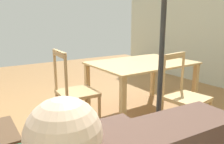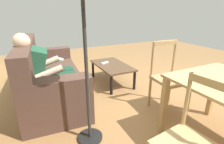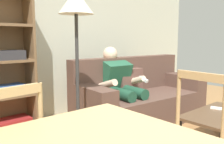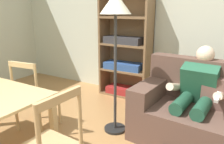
{
  "view_description": "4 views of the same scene",
  "coord_description": "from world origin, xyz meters",
  "px_view_note": "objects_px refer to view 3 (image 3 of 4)",
  "views": [
    {
      "loc": [
        0.73,
        2.4,
        1.3
      ],
      "look_at": [
        -0.22,
        0.98,
        0.9
      ],
      "focal_mm": 35.59,
      "sensor_mm": 36.0,
      "label": 1
    },
    {
      "loc": [
        -1.91,
        1.81,
        1.38
      ],
      "look_at": [
        0.93,
        0.42,
        0.23
      ],
      "focal_mm": 27.49,
      "sensor_mm": 36.0,
      "label": 2
    },
    {
      "loc": [
        -1.76,
        -0.79,
        1.22
      ],
      "look_at": [
        -0.22,
        0.98,
        0.9
      ],
      "focal_mm": 39.03,
      "sensor_mm": 36.0,
      "label": 3
    },
    {
      "loc": [
        0.87,
        -0.87,
        1.51
      ],
      "look_at": [
        -0.22,
        0.98,
        0.9
      ],
      "focal_mm": 34.8,
      "sensor_mm": 36.0,
      "label": 4
    }
  ],
  "objects_px": {
    "couch": "(139,98)",
    "coffee_table": "(220,118)",
    "person_lounging": "(121,85)",
    "tv_remote": "(218,108)",
    "dining_chair_facing_couch": "(185,143)",
    "floor_lamp": "(76,17)"
  },
  "relations": [
    {
      "from": "couch",
      "to": "dining_chair_facing_couch",
      "type": "distance_m",
      "value": 1.87
    },
    {
      "from": "coffee_table",
      "to": "tv_remote",
      "type": "relative_size",
      "value": 5.74
    },
    {
      "from": "couch",
      "to": "coffee_table",
      "type": "bearing_deg",
      "value": -86.56
    },
    {
      "from": "person_lounging",
      "to": "tv_remote",
      "type": "distance_m",
      "value": 1.26
    },
    {
      "from": "dining_chair_facing_couch",
      "to": "coffee_table",
      "type": "bearing_deg",
      "value": 14.11
    },
    {
      "from": "floor_lamp",
      "to": "coffee_table",
      "type": "bearing_deg",
      "value": -35.11
    },
    {
      "from": "person_lounging",
      "to": "floor_lamp",
      "type": "xyz_separation_m",
      "value": [
        -0.9,
        -0.29,
        0.86
      ]
    },
    {
      "from": "floor_lamp",
      "to": "couch",
      "type": "bearing_deg",
      "value": 12.18
    },
    {
      "from": "dining_chair_facing_couch",
      "to": "floor_lamp",
      "type": "height_order",
      "value": "floor_lamp"
    },
    {
      "from": "dining_chair_facing_couch",
      "to": "floor_lamp",
      "type": "xyz_separation_m",
      "value": [
        -0.11,
        1.22,
        0.96
      ]
    },
    {
      "from": "person_lounging",
      "to": "tv_remote",
      "type": "xyz_separation_m",
      "value": [
        0.55,
        -1.12,
        -0.19
      ]
    },
    {
      "from": "couch",
      "to": "person_lounging",
      "type": "relative_size",
      "value": 1.84
    },
    {
      "from": "couch",
      "to": "dining_chair_facing_couch",
      "type": "height_order",
      "value": "dining_chair_facing_couch"
    },
    {
      "from": "couch",
      "to": "person_lounging",
      "type": "bearing_deg",
      "value": 175.82
    },
    {
      "from": "couch",
      "to": "coffee_table",
      "type": "distance_m",
      "value": 1.19
    },
    {
      "from": "tv_remote",
      "to": "floor_lamp",
      "type": "distance_m",
      "value": 1.97
    },
    {
      "from": "person_lounging",
      "to": "coffee_table",
      "type": "height_order",
      "value": "person_lounging"
    },
    {
      "from": "tv_remote",
      "to": "floor_lamp",
      "type": "height_order",
      "value": "floor_lamp"
    },
    {
      "from": "couch",
      "to": "tv_remote",
      "type": "bearing_deg",
      "value": -79.06
    },
    {
      "from": "couch",
      "to": "floor_lamp",
      "type": "xyz_separation_m",
      "value": [
        -1.24,
        -0.27,
        1.09
      ]
    },
    {
      "from": "couch",
      "to": "person_lounging",
      "type": "xyz_separation_m",
      "value": [
        -0.34,
        0.02,
        0.24
      ]
    },
    {
      "from": "floor_lamp",
      "to": "person_lounging",
      "type": "bearing_deg",
      "value": 17.92
    }
  ]
}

